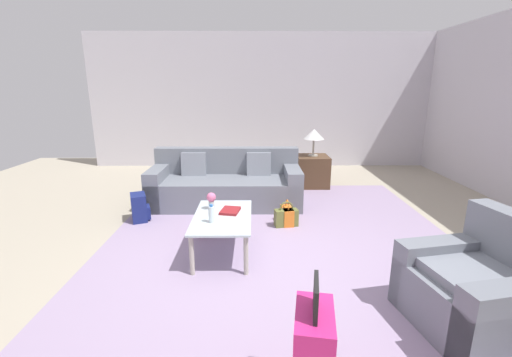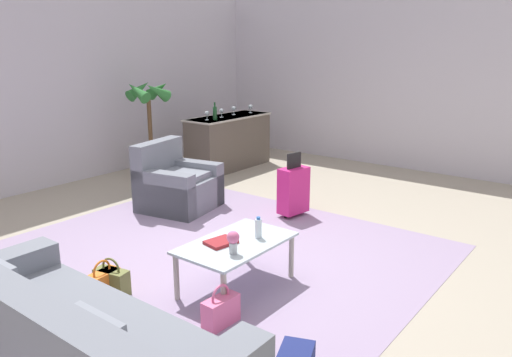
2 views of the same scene
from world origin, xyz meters
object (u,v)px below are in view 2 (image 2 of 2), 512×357
Objects in this scene: wine_glass_leftmost at (207,114)px; wine_glass_left_of_centre at (221,111)px; handbag_pink at (221,311)px; coffee_table_book at (221,242)px; handbag_olive at (112,281)px; couch at (65,355)px; wine_bottle_green at (215,113)px; bar_console at (229,141)px; wine_glass_right_of_centre at (234,109)px; water_bottle at (258,228)px; coffee_table at (236,248)px; armchair at (175,186)px; suitcase_magenta at (293,190)px; flower_vase at (233,240)px; wine_glass_rightmost at (251,107)px; potted_palm at (150,129)px; handbag_orange at (103,284)px.

wine_glass_left_of_centre is (0.39, 0.02, 0.00)m from wine_glass_leftmost.
wine_glass_leftmost reaches higher than handbag_pink.
wine_glass_leftmost reaches higher than coffee_table_book.
wine_glass_left_of_centre is 4.77m from handbag_olive.
couch is at bearing -146.07° from wine_glass_leftmost.
wine_bottle_green reaches higher than handbag_olive.
wine_glass_right_of_centre reaches higher than bar_console.
bar_console is 5.32m from handbag_pink.
water_bottle is at bearing -134.23° from wine_glass_left_of_centre.
coffee_table is at bearing 28.54° from handbag_pink.
suitcase_magenta is (0.71, -1.47, 0.05)m from armchair.
handbag_pink is (-0.35, -0.16, -0.45)m from flower_vase.
wine_glass_left_of_centre reaches higher than flower_vase.
wine_glass_rightmost is (4.21, 2.98, 0.58)m from coffee_table_book.
bar_console is 11.09× the size of wine_glass_left_of_centre.
suitcase_magenta is 2.80m from handbag_olive.
coffee_table_book reaches higher than handbag_pink.
armchair is 6.89× the size of wine_glass_rightmost.
wine_glass_right_of_centre is 0.09× the size of potted_palm.
wine_glass_left_of_centre is 0.09× the size of potted_palm.
couch is 1.60m from flower_vase.
handbag_orange is at bearing -136.88° from potted_palm.
wine_glass_left_of_centre is (3.10, 3.19, 0.50)m from water_bottle.
couch is 2.01m from water_bottle.
armchair is at bearing -158.15° from wine_glass_right_of_centre.
coffee_table is 4.28m from wine_glass_leftmost.
wine_glass_rightmost is 1.08m from wine_bottle_green.
wine_glass_leftmost is at bearing 33.93° from couch.
flower_vase is at bearing 24.55° from handbag_pink.
bar_console is at bearing 39.96° from handbag_pink.
flower_vase is 2.39m from suitcase_magenta.
armchair reaches higher than coffee_table_book.
wine_glass_leftmost is (-0.59, -0.03, 0.57)m from bar_console.
wine_glass_right_of_centre reaches higher than coffee_table_book.
handbag_pink is (-0.57, -0.31, -0.27)m from coffee_table.
flower_vase is at bearing -137.42° from wine_glass_left_of_centre.
coffee_table is 0.27m from water_bottle.
bar_console reaches higher than water_bottle.
coffee_table_book is at bearing -123.92° from armchair.
wine_glass_rightmost is at bearing 36.81° from coffee_table.
wine_bottle_green reaches higher than wine_glass_left_of_centre.
wine_glass_leftmost is (2.91, 3.07, 0.65)m from coffee_table.
bar_console is at bearing 175.82° from wine_glass_rightmost.
handbag_pink is 0.22× the size of potted_palm.
wine_glass_right_of_centre reaches higher than couch.
water_bottle is 4.79m from wine_glass_right_of_centre.
armchair is 5.19× the size of flower_vase.
wine_glass_left_of_centre reaches higher than handbag_orange.
suitcase_magenta is at bearing -2.22° from handbag_olive.
armchair is 2.53m from coffee_table.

